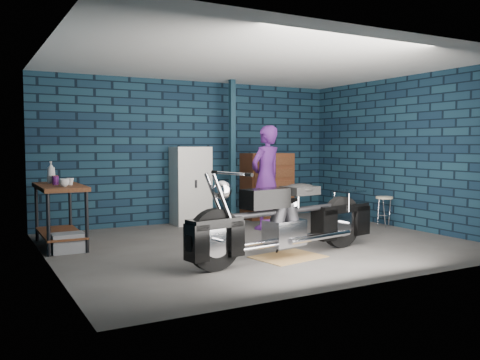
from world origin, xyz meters
The scene contains 16 objects.
ground centered at (0.00, 0.00, 0.00)m, with size 6.00×6.00×0.00m, color #514E4B.
room_walls centered at (0.00, 0.55, 1.90)m, with size 6.02×5.01×2.71m.
support_post centered at (0.55, 1.95, 1.35)m, with size 0.10×0.10×2.70m, color #112936.
workbench centered at (-2.68, 1.20, 0.46)m, with size 0.60×1.40×0.91m, color brown.
drip_mat centered at (-0.15, -0.98, 0.00)m, with size 0.88×0.66×0.01m, color olive.
motorcycle centered at (-0.15, -0.98, 0.58)m, with size 2.65×0.72×1.17m, color black, non-canonical shape.
person centered at (0.78, 1.11, 0.91)m, with size 0.67×0.44×1.82m, color #4D1C6B.
storage_bin centered at (-2.66, 0.73, 0.13)m, with size 0.43×0.31×0.27m, color gray.
locker centered at (-0.18, 2.23, 0.72)m, with size 0.68×0.48×1.45m, color silver.
tool_chest centered at (1.50, 2.23, 0.66)m, with size 0.99×0.55×1.32m, color brown.
shop_stool centered at (2.78, 0.27, 0.28)m, with size 0.30×0.30×0.55m, color beige, non-canonical shape.
cup_a centered at (-2.68, 0.81, 0.96)m, with size 0.14×0.14×0.11m, color beige.
cup_b centered at (-2.57, 1.01, 0.96)m, with size 0.11×0.11×0.10m, color beige.
mug_purple centered at (-2.73, 1.20, 0.97)m, with size 0.09×0.09×0.12m, color #561860.
mug_red centered at (-2.71, 1.42, 0.97)m, with size 0.09×0.09×0.12m, color maroon.
bottle centered at (-2.74, 1.53, 1.07)m, with size 0.13×0.13×0.33m, color gray.
Camera 1 is at (-3.88, -6.51, 1.49)m, focal length 38.00 mm.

